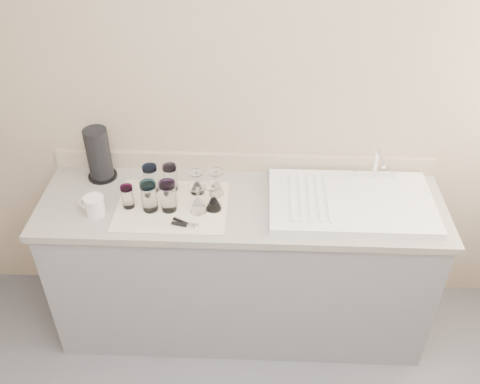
{
  "coord_description": "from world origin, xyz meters",
  "views": [
    {
      "loc": [
        0.08,
        -0.93,
        2.58
      ],
      "look_at": [
        -0.01,
        1.15,
        1.0
      ],
      "focal_mm": 40.0,
      "sensor_mm": 36.0,
      "label": 1
    }
  ],
  "objects_px": {
    "tumbler_purple": "(170,178)",
    "tumbler_blue": "(149,196)",
    "tumbler_magenta": "(128,196)",
    "goblet_front_right": "(214,201)",
    "can_opener": "(185,224)",
    "sink_unit": "(352,201)",
    "paper_towel_roll": "(99,155)",
    "white_mug": "(94,206)",
    "goblet_front_left": "(198,203)",
    "goblet_back_right": "(216,186)",
    "goblet_back_left": "(197,185)",
    "tumbler_cyan": "(151,178)",
    "tumbler_lavender": "(168,196)"
  },
  "relations": [
    {
      "from": "sink_unit",
      "to": "tumbler_purple",
      "type": "height_order",
      "value": "sink_unit"
    },
    {
      "from": "tumbler_purple",
      "to": "white_mug",
      "type": "bearing_deg",
      "value": -149.36
    },
    {
      "from": "tumbler_purple",
      "to": "sink_unit",
      "type": "bearing_deg",
      "value": -4.97
    },
    {
      "from": "tumbler_magenta",
      "to": "goblet_front_right",
      "type": "distance_m",
      "value": 0.43
    },
    {
      "from": "tumbler_blue",
      "to": "tumbler_purple",
      "type": "bearing_deg",
      "value": 65.24
    },
    {
      "from": "tumbler_cyan",
      "to": "goblet_back_left",
      "type": "xyz_separation_m",
      "value": [
        0.24,
        -0.0,
        -0.03
      ]
    },
    {
      "from": "tumbler_purple",
      "to": "tumbler_blue",
      "type": "height_order",
      "value": "tumbler_blue"
    },
    {
      "from": "tumbler_lavender",
      "to": "goblet_back_right",
      "type": "xyz_separation_m",
      "value": [
        0.22,
        0.13,
        -0.03
      ]
    },
    {
      "from": "goblet_front_left",
      "to": "sink_unit",
      "type": "bearing_deg",
      "value": 6.97
    },
    {
      "from": "tumbler_blue",
      "to": "goblet_front_left",
      "type": "height_order",
      "value": "tumbler_blue"
    },
    {
      "from": "tumbler_blue",
      "to": "can_opener",
      "type": "xyz_separation_m",
      "value": [
        0.19,
        -0.12,
        -0.07
      ]
    },
    {
      "from": "tumbler_blue",
      "to": "white_mug",
      "type": "bearing_deg",
      "value": -172.56
    },
    {
      "from": "tumbler_magenta",
      "to": "white_mug",
      "type": "xyz_separation_m",
      "value": [
        -0.16,
        -0.05,
        -0.02
      ]
    },
    {
      "from": "white_mug",
      "to": "tumbler_magenta",
      "type": "bearing_deg",
      "value": 18.53
    },
    {
      "from": "tumbler_purple",
      "to": "white_mug",
      "type": "height_order",
      "value": "tumbler_purple"
    },
    {
      "from": "tumbler_cyan",
      "to": "tumbler_magenta",
      "type": "xyz_separation_m",
      "value": [
        -0.09,
        -0.14,
        -0.01
      ]
    },
    {
      "from": "tumbler_magenta",
      "to": "goblet_front_right",
      "type": "bearing_deg",
      "value": 0.1
    },
    {
      "from": "paper_towel_roll",
      "to": "goblet_back_right",
      "type": "bearing_deg",
      "value": -12.35
    },
    {
      "from": "goblet_back_left",
      "to": "can_opener",
      "type": "height_order",
      "value": "goblet_back_left"
    },
    {
      "from": "white_mug",
      "to": "paper_towel_roll",
      "type": "relative_size",
      "value": 0.5
    },
    {
      "from": "goblet_front_left",
      "to": "white_mug",
      "type": "bearing_deg",
      "value": -176.41
    },
    {
      "from": "paper_towel_roll",
      "to": "white_mug",
      "type": "bearing_deg",
      "value": -82.48
    },
    {
      "from": "tumbler_purple",
      "to": "tumbler_lavender",
      "type": "bearing_deg",
      "value": -85.14
    },
    {
      "from": "tumbler_blue",
      "to": "goblet_back_left",
      "type": "distance_m",
      "value": 0.27
    },
    {
      "from": "tumbler_cyan",
      "to": "goblet_front_right",
      "type": "xyz_separation_m",
      "value": [
        0.33,
        -0.14,
        -0.03
      ]
    },
    {
      "from": "sink_unit",
      "to": "goblet_back_left",
      "type": "distance_m",
      "value": 0.79
    },
    {
      "from": "goblet_back_left",
      "to": "can_opener",
      "type": "bearing_deg",
      "value": -96.42
    },
    {
      "from": "tumbler_lavender",
      "to": "can_opener",
      "type": "relative_size",
      "value": 1.19
    },
    {
      "from": "tumbler_cyan",
      "to": "tumbler_purple",
      "type": "distance_m",
      "value": 0.1
    },
    {
      "from": "goblet_front_right",
      "to": "white_mug",
      "type": "bearing_deg",
      "value": -174.79
    },
    {
      "from": "tumbler_magenta",
      "to": "white_mug",
      "type": "relative_size",
      "value": 0.84
    },
    {
      "from": "tumbler_magenta",
      "to": "tumbler_lavender",
      "type": "xyz_separation_m",
      "value": [
        0.2,
        -0.01,
        0.02
      ]
    },
    {
      "from": "paper_towel_roll",
      "to": "goblet_back_left",
      "type": "bearing_deg",
      "value": -13.51
    },
    {
      "from": "sink_unit",
      "to": "can_opener",
      "type": "xyz_separation_m",
      "value": [
        -0.81,
        -0.21,
        -0.0
      ]
    },
    {
      "from": "sink_unit",
      "to": "tumbler_blue",
      "type": "relative_size",
      "value": 5.14
    },
    {
      "from": "tumbler_cyan",
      "to": "tumbler_magenta",
      "type": "relative_size",
      "value": 1.23
    },
    {
      "from": "can_opener",
      "to": "sink_unit",
      "type": "bearing_deg",
      "value": 14.3
    },
    {
      "from": "tumbler_lavender",
      "to": "goblet_front_right",
      "type": "relative_size",
      "value": 1.13
    },
    {
      "from": "goblet_front_left",
      "to": "can_opener",
      "type": "xyz_separation_m",
      "value": [
        -0.05,
        -0.11,
        -0.04
      ]
    },
    {
      "from": "tumbler_lavender",
      "to": "tumbler_blue",
      "type": "bearing_deg",
      "value": -177.35
    },
    {
      "from": "tumbler_magenta",
      "to": "goblet_front_left",
      "type": "xyz_separation_m",
      "value": [
        0.35,
        -0.02,
        -0.01
      ]
    },
    {
      "from": "tumbler_purple",
      "to": "can_opener",
      "type": "bearing_deg",
      "value": -69.31
    },
    {
      "from": "tumbler_purple",
      "to": "goblet_front_right",
      "type": "relative_size",
      "value": 1.01
    },
    {
      "from": "tumbler_lavender",
      "to": "goblet_back_left",
      "type": "relative_size",
      "value": 1.28
    },
    {
      "from": "goblet_front_left",
      "to": "goblet_front_right",
      "type": "bearing_deg",
      "value": 16.0
    },
    {
      "from": "goblet_back_right",
      "to": "white_mug",
      "type": "distance_m",
      "value": 0.61
    },
    {
      "from": "can_opener",
      "to": "white_mug",
      "type": "bearing_deg",
      "value": 169.71
    },
    {
      "from": "sink_unit",
      "to": "tumbler_cyan",
      "type": "xyz_separation_m",
      "value": [
        -1.02,
        0.06,
        0.06
      ]
    },
    {
      "from": "tumbler_magenta",
      "to": "goblet_back_left",
      "type": "relative_size",
      "value": 0.97
    },
    {
      "from": "sink_unit",
      "to": "paper_towel_roll",
      "type": "xyz_separation_m",
      "value": [
        -1.31,
        0.19,
        0.12
      ]
    }
  ]
}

